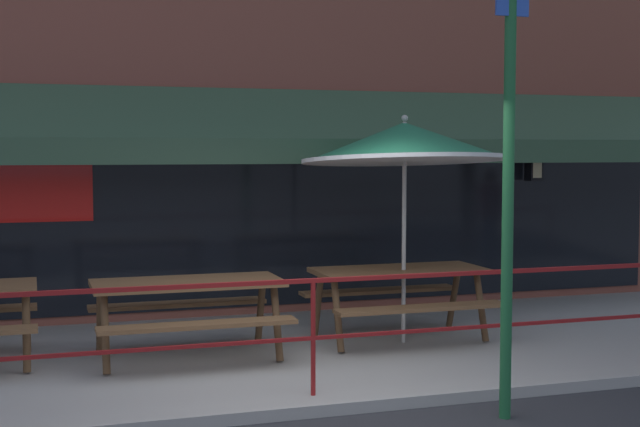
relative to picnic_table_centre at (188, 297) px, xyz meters
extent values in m
plane|color=#2D2D30|center=(0.77, -1.88, -0.71)|extent=(120.00, 120.00, 0.00)
cube|color=#ADA89E|center=(0.77, 0.12, -0.66)|extent=(15.00, 4.00, 0.10)
cube|color=brown|center=(0.77, 2.37, 3.17)|extent=(15.00, 0.50, 7.76)
cube|color=black|center=(0.77, 2.10, 0.64)|extent=(12.00, 0.02, 2.30)
cube|color=red|center=(-1.48, 2.09, 0.94)|extent=(1.50, 0.02, 0.70)
cube|color=#335138|center=(0.77, 1.57, 1.79)|extent=(13.80, 0.92, 0.70)
cube|color=#335138|center=(0.77, 1.06, 1.39)|extent=(13.80, 0.08, 0.28)
cube|color=black|center=(4.89, 1.98, 1.32)|extent=(0.04, 0.28, 0.04)
cube|color=black|center=(4.89, 1.84, 1.14)|extent=(0.18, 0.18, 0.28)
cube|color=beige|center=(4.89, 1.84, 1.14)|extent=(0.13, 0.19, 0.20)
cylinder|color=maroon|center=(0.77, -1.58, -0.13)|extent=(0.04, 0.04, 0.95)
cube|color=maroon|center=(0.77, -1.58, 0.34)|extent=(13.80, 0.04, 0.04)
cube|color=maroon|center=(0.77, -1.58, -0.13)|extent=(13.80, 0.03, 0.03)
cylinder|color=brown|center=(-1.48, -0.03, -0.24)|extent=(0.07, 0.30, 0.73)
cylinder|color=brown|center=(-1.48, 0.61, -0.24)|extent=(0.07, 0.30, 0.73)
cube|color=brown|center=(0.00, 0.00, 0.13)|extent=(1.80, 0.80, 0.05)
cube|color=brown|center=(0.00, -0.58, -0.17)|extent=(1.80, 0.26, 0.04)
cube|color=brown|center=(0.00, 0.58, -0.17)|extent=(1.80, 0.26, 0.04)
cylinder|color=brown|center=(0.80, -0.32, -0.24)|extent=(0.07, 0.30, 0.73)
cylinder|color=brown|center=(0.80, 0.32, -0.24)|extent=(0.07, 0.30, 0.73)
cylinder|color=brown|center=(-0.80, -0.32, -0.24)|extent=(0.07, 0.30, 0.73)
cylinder|color=brown|center=(-0.80, 0.32, -0.24)|extent=(0.07, 0.30, 0.73)
cube|color=brown|center=(2.28, 0.18, 0.13)|extent=(1.80, 0.80, 0.05)
cube|color=brown|center=(2.28, -0.40, -0.17)|extent=(1.80, 0.26, 0.04)
cube|color=brown|center=(2.28, 0.76, -0.17)|extent=(1.80, 0.26, 0.04)
cylinder|color=brown|center=(3.08, -0.14, -0.24)|extent=(0.07, 0.30, 0.73)
cylinder|color=brown|center=(3.08, 0.50, -0.24)|extent=(0.07, 0.30, 0.73)
cylinder|color=brown|center=(1.48, -0.14, -0.24)|extent=(0.07, 0.30, 0.73)
cylinder|color=brown|center=(1.48, 0.50, -0.24)|extent=(0.07, 0.30, 0.73)
cylinder|color=#B7B2A8|center=(2.28, 0.06, 0.54)|extent=(0.04, 0.04, 2.30)
cone|color=#1E6B47|center=(2.28, 0.06, 1.49)|extent=(2.10, 2.12, 0.53)
cylinder|color=white|center=(2.28, 0.06, 1.30)|extent=(2.14, 2.14, 0.17)
sphere|color=#B7B2A8|center=(2.28, 0.06, 1.73)|extent=(0.07, 0.07, 0.07)
cylinder|color=#1E6033|center=(2.12, -2.33, 1.61)|extent=(0.09, 0.09, 4.63)
camera|label=1|loc=(-1.40, -8.44, 1.40)|focal=50.00mm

